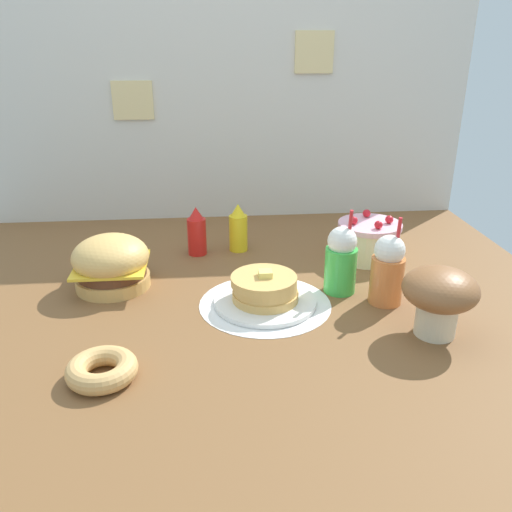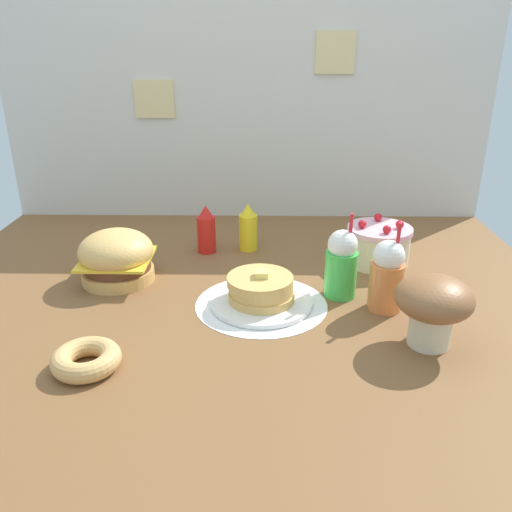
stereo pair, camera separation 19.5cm
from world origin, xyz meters
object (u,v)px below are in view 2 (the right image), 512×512
(layer_cake, at_px, (378,245))
(orange_float_cup, at_px, (387,276))
(burger, at_px, (117,257))
(cream_soda_cup, at_px, (341,264))
(donut_pink_glaze, at_px, (86,359))
(ketchup_bottle, at_px, (206,230))
(pancake_stack, at_px, (261,293))
(mustard_bottle, at_px, (248,228))
(mushroom_stool, at_px, (433,304))

(layer_cake, bearing_deg, orange_float_cup, -97.76)
(burger, xyz_separation_m, orange_float_cup, (1.00, -0.22, 0.03))
(cream_soda_cup, height_order, donut_pink_glaze, cream_soda_cup)
(ketchup_bottle, relative_size, orange_float_cup, 0.67)
(layer_cake, distance_m, donut_pink_glaze, 1.27)
(pancake_stack, relative_size, layer_cake, 1.36)
(layer_cake, height_order, ketchup_bottle, ketchup_bottle)
(burger, bearing_deg, layer_cake, 9.91)
(mustard_bottle, height_order, orange_float_cup, orange_float_cup)
(ketchup_bottle, height_order, mustard_bottle, same)
(cream_soda_cup, relative_size, donut_pink_glaze, 1.61)
(ketchup_bottle, xyz_separation_m, mushroom_stool, (0.77, -0.76, 0.04))
(burger, height_order, donut_pink_glaze, burger)
(cream_soda_cup, bearing_deg, mustard_bottle, 128.10)
(burger, bearing_deg, mushroom_stool, -22.52)
(ketchup_bottle, bearing_deg, orange_float_cup, -37.56)
(pancake_stack, height_order, ketchup_bottle, ketchup_bottle)
(layer_cake, relative_size, mushroom_stool, 1.13)
(layer_cake, height_order, cream_soda_cup, cream_soda_cup)
(ketchup_bottle, xyz_separation_m, orange_float_cup, (0.68, -0.52, 0.03))
(mushroom_stool, bearing_deg, layer_cake, 93.06)
(mustard_bottle, bearing_deg, orange_float_cup, -48.02)
(mustard_bottle, relative_size, donut_pink_glaze, 1.08)
(burger, bearing_deg, ketchup_bottle, 43.61)
(mushroom_stool, bearing_deg, mustard_bottle, 126.76)
(ketchup_bottle, height_order, orange_float_cup, orange_float_cup)
(burger, bearing_deg, mustard_bottle, 33.50)
(donut_pink_glaze, relative_size, mushroom_stool, 0.85)
(ketchup_bottle, bearing_deg, cream_soda_cup, -38.15)
(burger, distance_m, layer_cake, 1.07)
(layer_cake, distance_m, orange_float_cup, 0.41)
(pancake_stack, bearing_deg, cream_soda_cup, 16.00)
(pancake_stack, bearing_deg, burger, 160.37)
(mustard_bottle, xyz_separation_m, donut_pink_glaze, (-0.44, -0.93, -0.07))
(burger, bearing_deg, pancake_stack, -19.63)
(orange_float_cup, relative_size, donut_pink_glaze, 1.61)
(cream_soda_cup, bearing_deg, mushroom_stool, -55.14)
(mushroom_stool, bearing_deg, donut_pink_glaze, -171.85)
(orange_float_cup, distance_m, mushroom_stool, 0.25)
(mustard_bottle, xyz_separation_m, cream_soda_cup, (0.35, -0.45, 0.03))
(donut_pink_glaze, bearing_deg, pancake_stack, 38.31)
(cream_soda_cup, xyz_separation_m, orange_float_cup, (0.14, -0.10, 0.00))
(ketchup_bottle, height_order, mushroom_stool, mushroom_stool)
(mustard_bottle, height_order, donut_pink_glaze, mustard_bottle)
(layer_cake, xyz_separation_m, ketchup_bottle, (-0.74, 0.12, 0.02))
(pancake_stack, xyz_separation_m, mustard_bottle, (-0.06, 0.53, 0.05))
(burger, distance_m, ketchup_bottle, 0.44)
(layer_cake, distance_m, cream_soda_cup, 0.36)
(cream_soda_cup, bearing_deg, burger, 172.17)
(cream_soda_cup, bearing_deg, donut_pink_glaze, -148.82)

